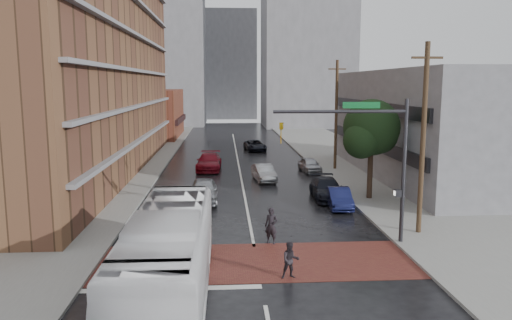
{
  "coord_description": "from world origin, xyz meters",
  "views": [
    {
      "loc": [
        -1.43,
        -20.87,
        7.92
      ],
      "look_at": [
        0.43,
        7.79,
        3.5
      ],
      "focal_mm": 35.0,
      "sensor_mm": 36.0,
      "label": 1
    }
  ],
  "objects": [
    {
      "name": "ground",
      "position": [
        0.0,
        0.0,
        0.0
      ],
      "size": [
        160.0,
        160.0,
        0.0
      ],
      "primitive_type": "plane",
      "color": "black",
      "rests_on": "ground"
    },
    {
      "name": "crosswalk",
      "position": [
        0.0,
        0.5,
        0.01
      ],
      "size": [
        14.0,
        5.0,
        0.02
      ],
      "primitive_type": "cube",
      "color": "brown",
      "rests_on": "ground"
    },
    {
      "name": "sidewalk_west",
      "position": [
        -11.5,
        25.0,
        0.07
      ],
      "size": [
        9.0,
        90.0,
        0.15
      ],
      "primitive_type": "cube",
      "color": "gray",
      "rests_on": "ground"
    },
    {
      "name": "sidewalk_east",
      "position": [
        11.5,
        25.0,
        0.07
      ],
      "size": [
        9.0,
        90.0,
        0.15
      ],
      "primitive_type": "cube",
      "color": "gray",
      "rests_on": "ground"
    },
    {
      "name": "apartment_block",
      "position": [
        -14.0,
        24.0,
        14.0
      ],
      "size": [
        10.0,
        44.0,
        28.0
      ],
      "primitive_type": "cube",
      "color": "brown",
      "rests_on": "ground"
    },
    {
      "name": "storefront_west",
      "position": [
        -12.0,
        54.0,
        3.5
      ],
      "size": [
        8.0,
        16.0,
        7.0
      ],
      "primitive_type": "cube",
      "color": "brown",
      "rests_on": "ground"
    },
    {
      "name": "building_east",
      "position": [
        16.5,
        20.0,
        4.5
      ],
      "size": [
        11.0,
        26.0,
        9.0
      ],
      "primitive_type": "cube",
      "color": "gray",
      "rests_on": "ground"
    },
    {
      "name": "distant_tower_west",
      "position": [
        -14.0,
        78.0,
        16.0
      ],
      "size": [
        18.0,
        16.0,
        32.0
      ],
      "primitive_type": "cube",
      "color": "gray",
      "rests_on": "ground"
    },
    {
      "name": "distant_tower_east",
      "position": [
        14.0,
        72.0,
        18.0
      ],
      "size": [
        16.0,
        14.0,
        36.0
      ],
      "primitive_type": "cube",
      "color": "gray",
      "rests_on": "ground"
    },
    {
      "name": "distant_tower_center",
      "position": [
        0.0,
        95.0,
        12.0
      ],
      "size": [
        12.0,
        10.0,
        24.0
      ],
      "primitive_type": "cube",
      "color": "gray",
      "rests_on": "ground"
    },
    {
      "name": "street_tree",
      "position": [
        8.52,
        12.03,
        4.73
      ],
      "size": [
        4.2,
        4.1,
        6.9
      ],
      "color": "#332319",
      "rests_on": "ground"
    },
    {
      "name": "signal_mast",
      "position": [
        5.85,
        2.5,
        4.73
      ],
      "size": [
        6.5,
        0.3,
        7.2
      ],
      "color": "#2D2D33",
      "rests_on": "ground"
    },
    {
      "name": "utility_pole_near",
      "position": [
        8.8,
        4.0,
        5.14
      ],
      "size": [
        1.6,
        0.26,
        10.0
      ],
      "color": "#473321",
      "rests_on": "ground"
    },
    {
      "name": "utility_pole_far",
      "position": [
        8.8,
        24.0,
        5.14
      ],
      "size": [
        1.6,
        0.26,
        10.0
      ],
      "color": "#473321",
      "rests_on": "ground"
    },
    {
      "name": "transit_bus",
      "position": [
        -3.5,
        -3.14,
        1.67
      ],
      "size": [
        2.85,
        11.97,
        3.33
      ],
      "primitive_type": "imported",
      "rotation": [
        0.0,
        0.0,
        -0.0
      ],
      "color": "white",
      "rests_on": "ground"
    },
    {
      "name": "pedestrian_a",
      "position": [
        0.88,
        3.0,
        0.91
      ],
      "size": [
        0.79,
        0.67,
        1.83
      ],
      "primitive_type": "imported",
      "rotation": [
        0.0,
        0.0,
        -0.42
      ],
      "color": "black",
      "rests_on": "ground"
    },
    {
      "name": "pedestrian_b",
      "position": [
        1.24,
        -1.5,
        0.77
      ],
      "size": [
        0.79,
        0.64,
        1.53
      ],
      "primitive_type": "imported",
      "rotation": [
        0.0,
        0.0,
        0.09
      ],
      "color": "#272126",
      "rests_on": "ground"
    },
    {
      "name": "car_travel_a",
      "position": [
        -2.83,
        12.15,
        0.78
      ],
      "size": [
        1.89,
        4.62,
        1.57
      ],
      "primitive_type": "imported",
      "rotation": [
        0.0,
        0.0,
        0.01
      ],
      "color": "#93959A",
      "rests_on": "ground"
    },
    {
      "name": "car_travel_b",
      "position": [
        1.82,
        19.21,
        0.67
      ],
      "size": [
        1.93,
        4.24,
        1.35
      ],
      "primitive_type": "imported",
      "rotation": [
        0.0,
        0.0,
        0.13
      ],
      "color": "#A6AAAE",
      "rests_on": "ground"
    },
    {
      "name": "car_travel_c",
      "position": [
        -2.81,
        24.6,
        0.77
      ],
      "size": [
        2.38,
        5.42,
        1.55
      ],
      "primitive_type": "imported",
      "rotation": [
        0.0,
        0.0,
        -0.04
      ],
      "color": "maroon",
      "rests_on": "ground"
    },
    {
      "name": "suv_travel",
      "position": [
        2.26,
        37.67,
        0.64
      ],
      "size": [
        2.75,
        4.86,
        1.28
      ],
      "primitive_type": "imported",
      "rotation": [
        0.0,
        0.0,
        0.14
      ],
      "color": "black",
      "rests_on": "ground"
    },
    {
      "name": "car_parked_near",
      "position": [
        5.92,
        9.95,
        0.64
      ],
      "size": [
        1.68,
        4.01,
        1.29
      ],
      "primitive_type": "imported",
      "rotation": [
        0.0,
        0.0,
        -0.08
      ],
      "color": "#131844",
      "rests_on": "ground"
    },
    {
      "name": "car_parked_mid",
      "position": [
        5.65,
        12.53,
        0.71
      ],
      "size": [
        2.12,
        4.93,
        1.41
      ],
      "primitive_type": "imported",
      "rotation": [
        0.0,
        0.0,
        -0.03
      ],
      "color": "black",
      "rests_on": "ground"
    },
    {
      "name": "car_parked_far",
      "position": [
        6.3,
        23.15,
        0.64
      ],
      "size": [
        1.94,
        3.92,
        1.29
      ],
      "primitive_type": "imported",
      "rotation": [
        0.0,
        0.0,
        0.11
      ],
      "color": "#A7A9AF",
      "rests_on": "ground"
    }
  ]
}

